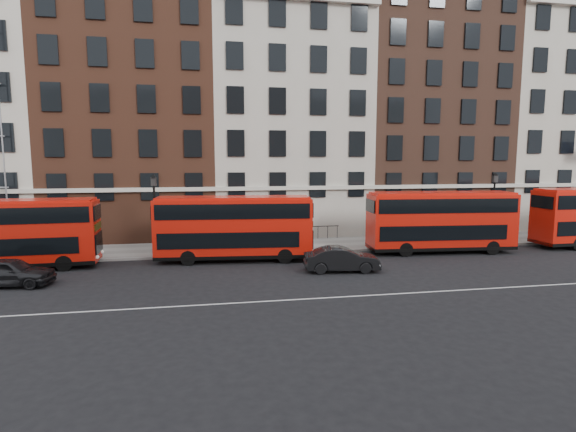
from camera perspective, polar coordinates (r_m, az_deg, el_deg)
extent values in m
plane|color=black|center=(23.65, 7.67, -8.61)|extent=(120.00, 120.00, 0.00)
cube|color=gray|center=(33.50, 2.08, -3.73)|extent=(80.00, 5.00, 0.15)
cube|color=gray|center=(31.11, 3.09, -4.57)|extent=(80.00, 0.30, 0.16)
cube|color=white|center=(21.83, 9.33, -9.97)|extent=(70.00, 0.12, 0.01)
cube|color=brown|center=(40.27, -18.96, 13.34)|extent=(12.80, 10.00, 22.00)
cube|color=#ABA597|center=(40.37, -0.21, 11.57)|extent=(12.80, 10.00, 19.00)
cube|color=brown|center=(44.54, 16.60, 12.15)|extent=(12.80, 10.00, 21.00)
cube|color=#AEA897|center=(51.53, 29.58, 10.25)|extent=(12.80, 10.00, 20.00)
cube|color=red|center=(30.66, -31.99, -1.90)|extent=(9.80, 2.70, 3.65)
cube|color=black|center=(30.95, -31.78, -5.04)|extent=(9.80, 2.74, 0.22)
cube|color=black|center=(30.85, -32.40, -3.05)|extent=(8.69, 2.73, 0.97)
cube|color=black|center=(30.52, -32.13, 0.20)|extent=(9.43, 2.76, 0.93)
cube|color=red|center=(30.46, -32.23, 1.59)|extent=(9.52, 2.50, 0.17)
cube|color=black|center=(29.51, -22.89, -3.09)|extent=(0.16, 2.04, 1.20)
cube|color=black|center=(29.36, -22.98, -1.19)|extent=(0.14, 1.76, 0.39)
cylinder|color=black|center=(29.07, -26.56, -5.39)|extent=(0.93, 0.30, 0.93)
cylinder|color=black|center=(31.04, -25.65, -4.58)|extent=(0.93, 0.30, 0.93)
cube|color=red|center=(28.55, -6.88, -1.45)|extent=(9.88, 3.16, 3.65)
cube|color=black|center=(28.86, -6.82, -4.82)|extent=(9.88, 3.20, 0.22)
cube|color=black|center=(28.66, -7.41, -2.69)|extent=(8.78, 3.14, 0.97)
cube|color=black|center=(28.41, -6.91, 0.81)|extent=(9.51, 3.20, 0.92)
cube|color=red|center=(28.33, -6.93, 2.30)|extent=(9.58, 2.95, 0.17)
cube|color=black|center=(28.95, 2.88, -2.72)|extent=(0.25, 2.03, 1.20)
cube|color=black|center=(28.80, 2.89, -0.79)|extent=(0.23, 1.76, 0.39)
cylinder|color=black|center=(27.93, -0.39, -5.11)|extent=(0.94, 0.34, 0.92)
cylinder|color=black|center=(29.95, -0.74, -4.27)|extent=(0.94, 0.34, 0.92)
cylinder|color=black|center=(28.05, -12.57, -5.23)|extent=(0.94, 0.34, 0.92)
cylinder|color=black|center=(30.07, -12.08, -4.39)|extent=(0.94, 0.34, 0.92)
cube|color=red|center=(32.64, 18.84, -0.61)|extent=(10.11, 3.15, 3.74)
cube|color=black|center=(32.91, 18.72, -3.65)|extent=(10.11, 3.19, 0.23)
cube|color=black|center=(32.61, 18.34, -1.73)|extent=(8.98, 3.13, 1.00)
cube|color=black|center=(32.51, 18.92, 1.42)|extent=(9.74, 3.19, 0.95)
cube|color=red|center=(32.45, 18.98, 2.75)|extent=(9.81, 2.94, 0.17)
cube|color=black|center=(35.13, 26.25, -1.65)|extent=(0.24, 2.08, 1.23)
cube|color=black|center=(35.00, 26.34, -0.01)|extent=(0.22, 1.80, 0.40)
cylinder|color=black|center=(33.46, 24.51, -3.69)|extent=(0.97, 0.34, 0.95)
cylinder|color=black|center=(35.28, 22.77, -3.07)|extent=(0.97, 0.34, 0.95)
cylinder|color=black|center=(30.85, 14.72, -4.15)|extent=(0.97, 0.34, 0.95)
cylinder|color=black|center=(32.81, 13.42, -3.44)|extent=(0.97, 0.34, 0.95)
cylinder|color=black|center=(39.43, 30.68, -2.47)|extent=(0.98, 0.30, 0.97)
imported|color=black|center=(26.99, -31.86, -6.06)|extent=(4.48, 2.33, 1.46)
imported|color=black|center=(26.10, 6.84, -5.48)|extent=(4.46, 1.98, 1.42)
cylinder|color=black|center=(30.37, -16.53, -0.61)|extent=(0.14, 0.14, 4.60)
cylinder|color=black|center=(30.69, -16.40, -4.31)|extent=(0.32, 0.32, 0.60)
cube|color=#262626|center=(30.14, -16.70, 4.20)|extent=(0.32, 0.32, 0.55)
cone|color=black|center=(30.13, -16.72, 4.86)|extent=(0.44, 0.44, 0.25)
cylinder|color=black|center=(37.16, 24.59, 0.41)|extent=(0.14, 0.14, 4.60)
cylinder|color=black|center=(37.43, 24.43, -2.63)|extent=(0.32, 0.32, 0.60)
cube|color=#262626|center=(36.98, 24.79, 4.34)|extent=(0.32, 0.32, 0.55)
cone|color=black|center=(36.97, 24.82, 4.88)|extent=(0.44, 0.44, 0.25)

